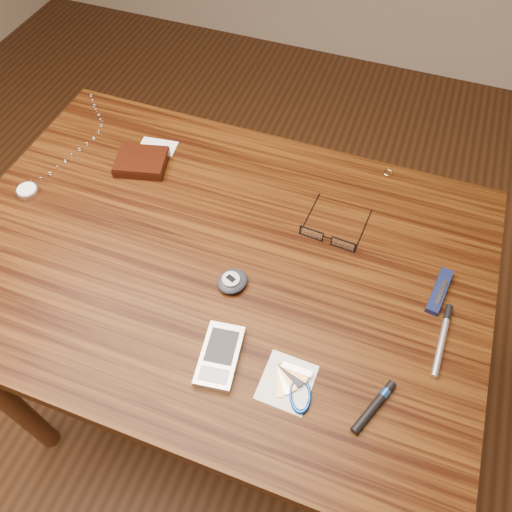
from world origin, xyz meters
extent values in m
plane|color=#472814|center=(0.00, 0.00, 0.00)|extent=(3.80, 3.80, 0.00)
cube|color=#371C08|center=(0.00, 0.00, 0.73)|extent=(1.00, 0.70, 0.03)
cylinder|color=#4C2814|center=(-0.45, -0.30, 0.36)|extent=(0.05, 0.05, 0.71)
cylinder|color=#4C2814|center=(-0.45, 0.30, 0.36)|extent=(0.05, 0.05, 0.71)
cylinder|color=#4C2814|center=(0.45, 0.30, 0.36)|extent=(0.05, 0.05, 0.71)
cube|color=black|center=(-0.24, 0.16, 0.76)|extent=(0.12, 0.11, 0.02)
cube|color=black|center=(-0.24, 0.16, 0.77)|extent=(0.12, 0.11, 0.00)
cube|color=white|center=(-0.23, 0.23, 0.75)|extent=(0.09, 0.06, 0.00)
cube|color=black|center=(0.16, 0.10, 0.76)|extent=(0.05, 0.01, 0.02)
cube|color=white|center=(0.16, 0.10, 0.76)|extent=(0.04, 0.00, 0.02)
cylinder|color=black|center=(0.14, 0.16, 0.75)|extent=(0.01, 0.11, 0.00)
cube|color=black|center=(0.22, 0.09, 0.76)|extent=(0.05, 0.01, 0.02)
cube|color=white|center=(0.22, 0.09, 0.76)|extent=(0.04, 0.00, 0.02)
cylinder|color=black|center=(0.25, 0.15, 0.75)|extent=(0.01, 0.11, 0.00)
cube|color=black|center=(0.19, 0.10, 0.77)|extent=(0.02, 0.00, 0.00)
torus|color=tan|center=(0.26, 0.32, 0.75)|extent=(0.02, 0.02, 0.00)
cylinder|color=silver|center=(-0.42, 0.01, 0.76)|extent=(0.05, 0.05, 0.01)
cylinder|color=white|center=(-0.42, 0.01, 0.76)|extent=(0.04, 0.04, 0.00)
cylinder|color=silver|center=(-0.43, 0.03, 0.76)|extent=(0.01, 0.01, 0.01)
torus|color=silver|center=(-0.42, 0.05, 0.75)|extent=(0.01, 0.01, 0.01)
torus|color=silver|center=(-0.41, 0.07, 0.75)|extent=(0.01, 0.01, 0.00)
torus|color=silver|center=(-0.40, 0.09, 0.75)|extent=(0.01, 0.01, 0.01)
torus|color=silver|center=(-0.40, 0.11, 0.75)|extent=(0.01, 0.01, 0.00)
torus|color=silver|center=(-0.40, 0.14, 0.75)|extent=(0.01, 0.01, 0.01)
torus|color=silver|center=(-0.39, 0.16, 0.75)|extent=(0.01, 0.01, 0.00)
torus|color=silver|center=(-0.38, 0.18, 0.75)|extent=(0.01, 0.00, 0.01)
torus|color=silver|center=(-0.38, 0.20, 0.75)|extent=(0.01, 0.01, 0.00)
torus|color=silver|center=(-0.38, 0.22, 0.75)|extent=(0.01, 0.00, 0.01)
torus|color=silver|center=(-0.39, 0.24, 0.75)|extent=(0.01, 0.01, 0.00)
torus|color=silver|center=(-0.40, 0.26, 0.75)|extent=(0.01, 0.01, 0.01)
torus|color=silver|center=(-0.41, 0.27, 0.75)|extent=(0.01, 0.01, 0.00)
torus|color=silver|center=(-0.43, 0.29, 0.75)|extent=(0.01, 0.01, 0.01)
torus|color=silver|center=(-0.44, 0.30, 0.75)|extent=(0.01, 0.01, 0.00)
torus|color=silver|center=(-0.45, 0.31, 0.75)|extent=(0.01, 0.01, 0.01)
torus|color=silver|center=(-0.47, 0.33, 0.75)|extent=(0.01, 0.01, 0.00)
cube|color=#ADADB2|center=(0.09, -0.19, 0.76)|extent=(0.07, 0.12, 0.01)
cube|color=black|center=(0.09, -0.18, 0.77)|extent=(0.05, 0.07, 0.00)
cube|color=#A1A3A8|center=(0.09, -0.23, 0.77)|extent=(0.05, 0.03, 0.00)
ellipsoid|color=#22242D|center=(0.05, -0.05, 0.76)|extent=(0.07, 0.07, 0.02)
cylinder|color=#B0B2B8|center=(0.05, -0.05, 0.77)|extent=(0.03, 0.03, 0.00)
cube|color=black|center=(0.05, -0.05, 0.77)|extent=(0.02, 0.02, 0.00)
cube|color=white|center=(0.20, -0.19, 0.75)|extent=(0.08, 0.09, 0.00)
torus|color=#0C3A99|center=(0.23, -0.21, 0.75)|extent=(0.06, 0.06, 0.01)
cube|color=olive|center=(0.19, -0.20, 0.75)|extent=(0.03, 0.05, 0.00)
cube|color=silver|center=(0.20, -0.19, 0.75)|extent=(0.03, 0.05, 0.00)
cube|color=olive|center=(0.20, -0.19, 0.76)|extent=(0.04, 0.04, 0.00)
cube|color=black|center=(0.20, -0.18, 0.76)|extent=(0.05, 0.03, 0.00)
cube|color=olive|center=(0.21, -0.18, 0.76)|extent=(0.05, 0.02, 0.00)
cube|color=silver|center=(0.21, -0.17, 0.76)|extent=(0.05, 0.01, 0.00)
cube|color=#0F1839|center=(0.40, 0.06, 0.76)|extent=(0.04, 0.10, 0.01)
cube|color=#B8B9BD|center=(0.40, 0.05, 0.76)|extent=(0.01, 0.05, 0.00)
cylinder|color=silver|center=(0.42, -0.04, 0.76)|extent=(0.02, 0.14, 0.01)
cylinder|color=black|center=(0.42, 0.02, 0.76)|extent=(0.01, 0.03, 0.01)
cylinder|color=black|center=(0.34, -0.19, 0.76)|extent=(0.05, 0.10, 0.01)
cylinder|color=#265CB5|center=(0.35, -0.16, 0.76)|extent=(0.02, 0.02, 0.01)
camera|label=1|loc=(0.26, -0.49, 1.50)|focal=35.00mm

